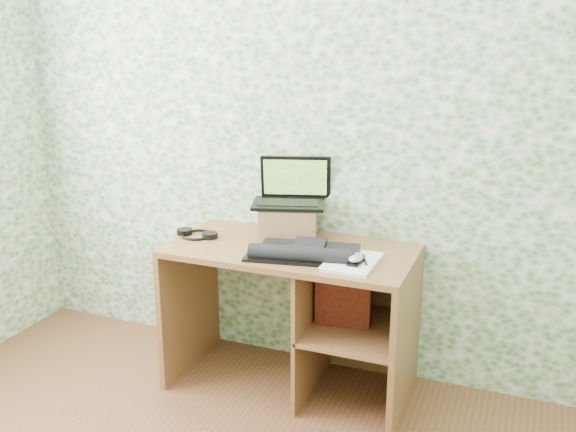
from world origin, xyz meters
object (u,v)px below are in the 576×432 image
at_px(keyboard, 306,252).
at_px(laptop, 291,193).
at_px(riser, 289,222).
at_px(desk, 307,299).
at_px(notepad, 352,262).

bearing_deg(keyboard, laptop, 112.71).
bearing_deg(laptop, riser, -107.07).
height_order(laptop, keyboard, laptop).
height_order(riser, keyboard, riser).
bearing_deg(laptop, desk, -63.43).
bearing_deg(notepad, laptop, 146.44).
xyz_separation_m(desk, notepad, (0.26, -0.13, 0.28)).
xyz_separation_m(desk, laptop, (-0.15, 0.15, 0.50)).
height_order(desk, laptop, laptop).
bearing_deg(keyboard, desk, 95.45).
bearing_deg(keyboard, riser, 116.69).
distance_m(desk, laptop, 0.54).
relative_size(desk, laptop, 2.89).
bearing_deg(notepad, keyboard, -179.09).
bearing_deg(desk, notepad, -25.97).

